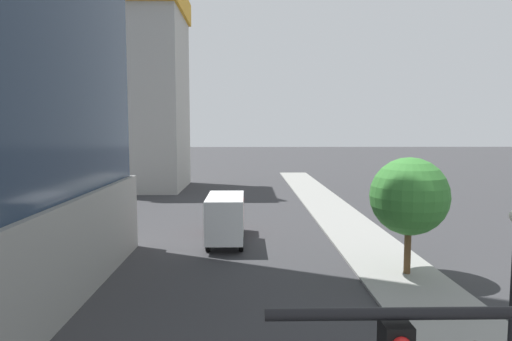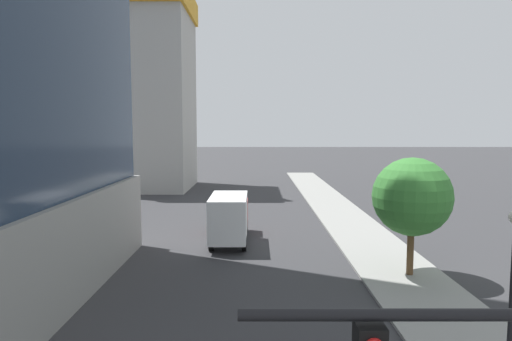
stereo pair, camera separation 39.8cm
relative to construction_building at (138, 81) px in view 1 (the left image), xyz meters
name	(u,v)px [view 1 (the left image)]	position (x,y,z in m)	size (l,w,h in m)	color
sidewalk	(426,300)	(22.73, -40.20, -14.23)	(4.70, 120.00, 0.15)	gray
construction_building	(138,81)	(0.00, 0.00, 0.00)	(12.73, 13.60, 33.51)	#B2AFA8
street_tree	(409,196)	(23.13, -36.59, -9.92)	(4.18, 4.18, 6.33)	brown
box_truck	(226,216)	(12.95, -29.25, -12.41)	(2.45, 7.52, 3.45)	#B21E1E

